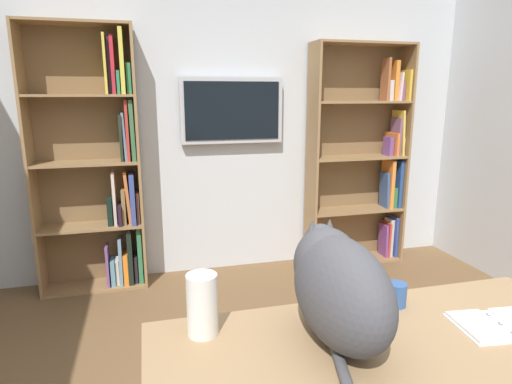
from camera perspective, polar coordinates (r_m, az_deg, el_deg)
The scene contains 9 objects.
wall_back at distance 3.84m, azimuth -3.73°, elevation 9.34°, with size 4.52×0.06×2.70m, color silver.
bookshelf_left at distance 4.17m, azimuth 14.34°, elevation 4.36°, with size 0.93×0.28×2.03m.
bookshelf_right at distance 3.67m, azimuth -19.85°, elevation 2.82°, with size 0.83×0.28×2.11m.
wall_mounted_tv at distance 3.76m, azimuth -3.21°, elevation 10.74°, with size 0.89×0.07×0.56m.
desk at distance 1.70m, azimuth 16.96°, elevation -21.45°, with size 1.66×0.63×0.75m.
cat at distance 1.53m, azimuth 10.68°, elevation -11.89°, with size 0.29×0.68×0.39m.
open_binder at distance 1.89m, azimuth 29.76°, elevation -15.02°, with size 0.35×0.26×0.02m.
paper_towel_roll at distance 1.58m, azimuth -7.15°, elevation -14.62°, with size 0.11×0.11×0.23m, color white.
coffee_mug at distance 1.87m, azimuth 18.14°, elevation -12.81°, with size 0.08×0.08×0.10m, color #335999.
Camera 1 is at (0.72, 1.54, 1.59)m, focal length 30.13 mm.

